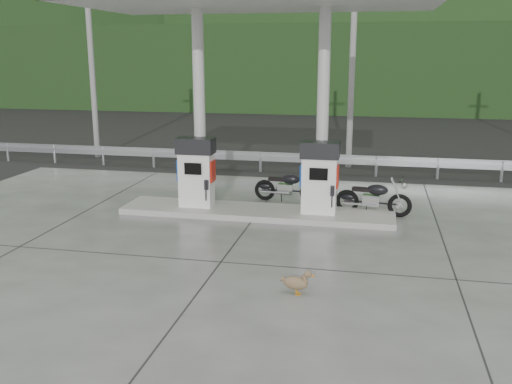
% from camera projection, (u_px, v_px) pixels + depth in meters
% --- Properties ---
extents(ground, '(160.00, 160.00, 0.00)m').
position_uv_depth(ground, '(233.00, 247.00, 12.35)').
color(ground, black).
rests_on(ground, ground).
extents(forecourt_apron, '(18.00, 14.00, 0.02)m').
position_uv_depth(forecourt_apron, '(233.00, 246.00, 12.35)').
color(forecourt_apron, '#60605C').
rests_on(forecourt_apron, ground).
extents(pump_island, '(7.00, 1.40, 0.15)m').
position_uv_depth(pump_island, '(257.00, 212.00, 14.70)').
color(pump_island, '#A19F95').
rests_on(pump_island, forecourt_apron).
extents(gas_pump_left, '(0.95, 0.55, 1.80)m').
position_uv_depth(gas_pump_left, '(196.00, 172.00, 14.79)').
color(gas_pump_left, white).
rests_on(gas_pump_left, pump_island).
extents(gas_pump_right, '(0.95, 0.55, 1.80)m').
position_uv_depth(gas_pump_right, '(319.00, 178.00, 14.15)').
color(gas_pump_right, white).
rests_on(gas_pump_right, pump_island).
extents(canopy_column_left, '(0.30, 0.30, 5.00)m').
position_uv_depth(canopy_column_left, '(199.00, 109.00, 14.79)').
color(canopy_column_left, silver).
rests_on(canopy_column_left, pump_island).
extents(canopy_column_right, '(0.30, 0.30, 5.00)m').
position_uv_depth(canopy_column_right, '(323.00, 112.00, 14.15)').
color(canopy_column_right, silver).
rests_on(canopy_column_right, pump_island).
extents(guardrail, '(26.00, 0.16, 1.42)m').
position_uv_depth(guardrail, '(289.00, 153.00, 19.79)').
color(guardrail, '#989C9F').
rests_on(guardrail, ground).
extents(road, '(60.00, 7.00, 0.01)m').
position_uv_depth(road, '(301.00, 156.00, 23.28)').
color(road, black).
rests_on(road, ground).
extents(utility_pole_a, '(0.22, 0.22, 8.00)m').
position_uv_depth(utility_pole_a, '(91.00, 55.00, 22.02)').
color(utility_pole_a, gray).
rests_on(utility_pole_a, ground).
extents(utility_pole_b, '(0.22, 0.22, 8.00)m').
position_uv_depth(utility_pole_b, '(353.00, 55.00, 20.03)').
color(utility_pole_b, gray).
rests_on(utility_pole_b, ground).
extents(tree_band, '(80.00, 6.00, 6.00)m').
position_uv_depth(tree_band, '(336.00, 69.00, 40.16)').
color(tree_band, black).
rests_on(tree_band, ground).
extents(forested_hills, '(100.00, 40.00, 140.00)m').
position_uv_depth(forested_hills, '(353.00, 87.00, 69.40)').
color(forested_hills, black).
rests_on(forested_hills, ground).
extents(motorcycle_left, '(1.79, 0.65, 0.83)m').
position_uv_depth(motorcycle_left, '(287.00, 187.00, 15.96)').
color(motorcycle_left, black).
rests_on(motorcycle_left, forecourt_apron).
extents(motorcycle_right, '(1.88, 0.83, 0.86)m').
position_uv_depth(motorcycle_right, '(373.00, 198.00, 14.65)').
color(motorcycle_right, black).
rests_on(motorcycle_right, forecourt_apron).
extents(duck, '(0.56, 0.23, 0.39)m').
position_uv_depth(duck, '(296.00, 283.00, 9.85)').
color(duck, brown).
rests_on(duck, forecourt_apron).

